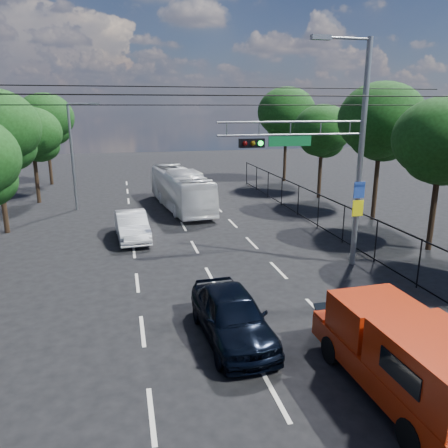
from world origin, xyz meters
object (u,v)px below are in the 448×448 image
object	(u,v)px
red_pickup	(406,356)
white_van	(132,226)
signal_mast	(335,147)
navy_hatchback	(232,315)
white_bus	(181,189)

from	to	relation	value
red_pickup	white_van	world-z (taller)	red_pickup
signal_mast	red_pickup	xyz separation A→B (m)	(-2.31, -8.71, -4.11)
signal_mast	navy_hatchback	world-z (taller)	signal_mast
navy_hatchback	white_bus	size ratio (longest dim) A/B	0.47
red_pickup	navy_hatchback	distance (m)	4.94
white_bus	white_van	xyz separation A→B (m)	(-3.53, -6.73, -0.61)
navy_hatchback	signal_mast	bearing A→B (deg)	39.06
signal_mast	navy_hatchback	xyz separation A→B (m)	(-5.65, -5.09, -4.46)
red_pickup	navy_hatchback	xyz separation A→B (m)	(-3.34, 3.62, -0.35)
navy_hatchback	white_bus	world-z (taller)	white_bus
signal_mast	white_bus	distance (m)	14.25
white_van	white_bus	bearing A→B (deg)	58.01
white_bus	white_van	size ratio (longest dim) A/B	2.17
red_pickup	white_van	distance (m)	15.99
navy_hatchback	white_bus	xyz separation A→B (m)	(0.89, 17.94, 0.56)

